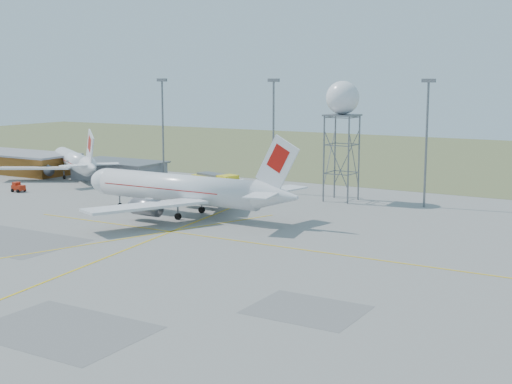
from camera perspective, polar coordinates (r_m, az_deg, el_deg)
The scene contains 12 objects.
ground at distance 72.41m, azimuth -17.89°, elevation -7.90°, with size 400.00×400.00×0.00m, color gray.
grass_strip at distance 193.71m, azimuth 14.84°, elevation 2.72°, with size 400.00×120.00×0.03m, color #546939.
building_orange at distance 167.72m, azimuth -19.08°, elevation 2.31°, with size 33.00×12.00×4.30m.
building_grey at distance 147.70m, azimuth -10.92°, elevation 1.71°, with size 19.00×10.00×3.90m.
mast_a at distance 141.88m, azimuth -7.47°, elevation 5.59°, with size 2.20×0.50×20.50m.
mast_b at distance 127.97m, azimuth 1.41°, elevation 5.29°, with size 2.20×0.50×20.50m.
mast_c at distance 116.86m, azimuth 13.50°, elevation 4.67°, with size 2.20×0.50×20.50m.
airliner_main at distance 108.07m, azimuth -5.96°, elevation 0.21°, with size 38.06×37.06×12.96m.
airliner_far at distance 153.09m, azimuth -14.30°, elevation 2.38°, with size 29.67×27.14×11.09m.
radar_tower at distance 120.37m, azimuth 6.89°, elevation 4.62°, with size 5.57×5.57×20.15m.
fire_truck at distance 126.74m, azimuth -3.20°, elevation 0.59°, with size 10.19×6.02×3.87m.
baggage_tug at distance 137.21m, azimuth -18.49°, elevation 0.29°, with size 2.30×1.84×1.77m.
Camera 1 is at (52.58, -45.29, 20.67)m, focal length 50.00 mm.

